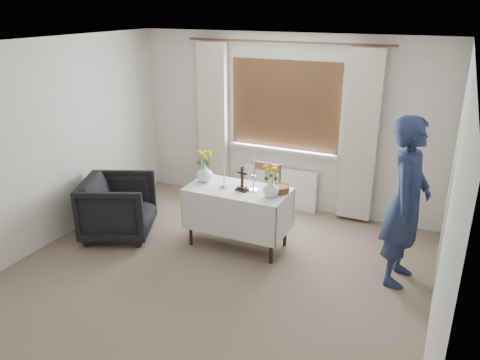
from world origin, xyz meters
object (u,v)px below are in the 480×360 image
at_px(armchair, 118,207).
at_px(flower_vase_right, 271,188).
at_px(person, 407,202).
at_px(wooden_cross, 242,179).
at_px(flower_vase_left, 205,173).
at_px(wooden_chair, 260,201).
at_px(altar_table, 238,217).

distance_m(armchair, flower_vase_right, 2.05).
relative_size(person, wooden_cross, 6.08).
bearing_deg(person, flower_vase_right, 99.92).
bearing_deg(flower_vase_right, flower_vase_left, 172.97).
bearing_deg(armchair, person, -106.54).
bearing_deg(wooden_cross, person, 13.90).
bearing_deg(armchair, wooden_cross, -100.80).
relative_size(armchair, flower_vase_right, 4.26).
relative_size(wooden_chair, wooden_cross, 3.10).
relative_size(armchair, wooden_cross, 2.86).
relative_size(altar_table, wooden_chair, 1.32).
relative_size(wooden_cross, flower_vase_left, 1.39).
relative_size(altar_table, flower_vase_left, 5.69).
bearing_deg(altar_table, flower_vase_right, -7.12).
height_order(wooden_cross, flower_vase_right, wooden_cross).
distance_m(wooden_chair, flower_vase_right, 0.69).
distance_m(person, flower_vase_right, 1.48).
bearing_deg(altar_table, flower_vase_left, 173.06).
xyz_separation_m(person, flower_vase_right, (-1.48, -0.10, -0.06)).
distance_m(altar_table, wooden_cross, 0.54).
xyz_separation_m(wooden_chair, person, (1.80, -0.37, 0.45)).
bearing_deg(person, armchair, 103.45).
distance_m(wooden_chair, person, 1.89).
bearing_deg(altar_table, wooden_chair, 72.76).
height_order(armchair, flower_vase_left, flower_vase_left).
distance_m(flower_vase_left, flower_vase_right, 0.94).
xyz_separation_m(altar_table, armchair, (-1.52, -0.40, 0.01)).
distance_m(altar_table, flower_vase_right, 0.66).
distance_m(armchair, person, 3.51).
xyz_separation_m(wooden_chair, armchair, (-1.65, -0.81, -0.07)).
xyz_separation_m(person, flower_vase_left, (-2.41, 0.02, -0.05)).
bearing_deg(armchair, flower_vase_left, -89.83).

